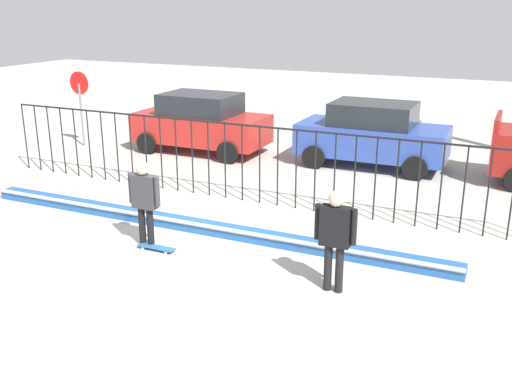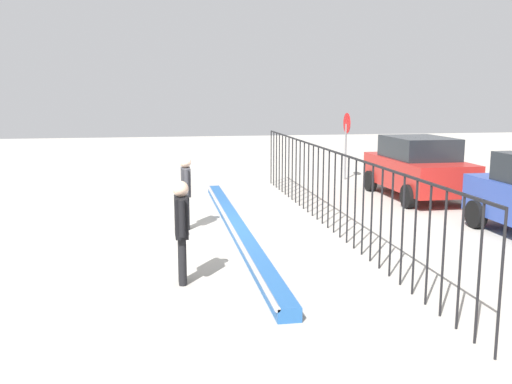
# 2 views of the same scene
# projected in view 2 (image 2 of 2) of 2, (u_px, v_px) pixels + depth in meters

# --- Properties ---
(ground_plane) EXTENTS (60.00, 60.00, 0.00)m
(ground_plane) POSITION_uv_depth(u_px,v_px,m) (211.00, 233.00, 13.29)
(ground_plane) COLOR #ADA89E
(bowl_coping_ledge) EXTENTS (11.00, 0.40, 0.27)m
(bowl_coping_ledge) POSITION_uv_depth(u_px,v_px,m) (236.00, 227.00, 13.37)
(bowl_coping_ledge) COLOR #235699
(bowl_coping_ledge) RESTS_ON ground
(perimeter_fence) EXTENTS (14.04, 0.04, 1.91)m
(perimeter_fence) POSITION_uv_depth(u_px,v_px,m) (329.00, 180.00, 13.57)
(perimeter_fence) COLOR black
(perimeter_fence) RESTS_ON ground
(skateboarder) EXTENTS (0.71, 0.27, 1.75)m
(skateboarder) POSITION_uv_depth(u_px,v_px,m) (186.00, 186.00, 13.49)
(skateboarder) COLOR black
(skateboarder) RESTS_ON ground
(skateboard) EXTENTS (0.80, 0.20, 0.07)m
(skateboard) POSITION_uv_depth(u_px,v_px,m) (183.00, 229.00, 13.37)
(skateboard) COLOR #26598C
(skateboard) RESTS_ON ground
(camera_operator) EXTENTS (0.72, 0.27, 1.78)m
(camera_operator) POSITION_uv_depth(u_px,v_px,m) (181.00, 223.00, 9.58)
(camera_operator) COLOR black
(camera_operator) RESTS_ON ground
(parked_car_red) EXTENTS (4.30, 2.12, 1.90)m
(parked_car_red) POSITION_uv_depth(u_px,v_px,m) (418.00, 167.00, 17.54)
(parked_car_red) COLOR #B2231E
(parked_car_red) RESTS_ON ground
(stop_sign) EXTENTS (0.76, 0.07, 2.50)m
(stop_sign) POSITION_uv_depth(u_px,v_px,m) (346.00, 137.00, 21.20)
(stop_sign) COLOR slate
(stop_sign) RESTS_ON ground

